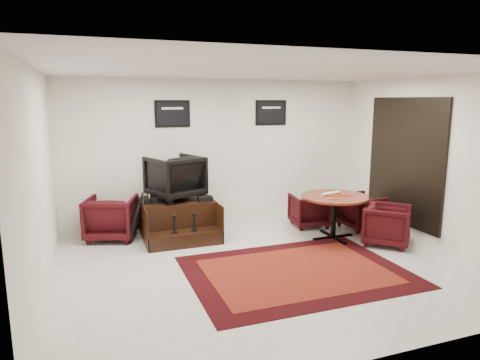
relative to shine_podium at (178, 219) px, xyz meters
name	(u,v)px	position (x,y,z in m)	size (l,w,h in m)	color
ground	(269,264)	(0.99, -1.82, -0.30)	(6.00, 6.00, 0.00)	beige
room_shell	(293,143)	(1.40, -1.70, 1.48)	(6.02, 5.02, 2.81)	white
area_rug	(296,271)	(1.24, -2.21, -0.29)	(3.04, 2.28, 0.01)	black
shine_podium	(178,219)	(0.00, 0.00, 0.00)	(1.27, 1.30, 0.65)	black
shine_chair	(175,175)	(0.00, 0.14, 0.78)	(0.84, 0.79, 0.87)	black
shoes_pair	(151,200)	(-0.47, -0.02, 0.40)	(0.25, 0.28, 0.09)	black
polish_kit	(205,199)	(0.45, -0.23, 0.39)	(0.25, 0.17, 0.09)	black
umbrella_black	(136,217)	(-0.75, -0.14, 0.15)	(0.34, 0.13, 0.90)	black
umbrella_hooked	(136,219)	(-0.73, -0.05, 0.09)	(0.29, 0.11, 0.79)	black
armchair_side	(111,216)	(-1.12, 0.23, 0.12)	(0.81, 0.76, 0.83)	black
meeting_table	(334,201)	(2.55, -1.06, 0.37)	(1.17, 1.17, 0.76)	#421409
table_chair_back	(309,209)	(2.51, -0.27, 0.04)	(0.67, 0.63, 0.69)	black
table_chair_window	(361,209)	(3.38, -0.70, 0.06)	(0.70, 0.66, 0.72)	black
table_chair_corner	(387,223)	(3.22, -1.66, 0.07)	(0.72, 0.68, 0.74)	black
paper_roll	(331,193)	(2.54, -0.97, 0.49)	(0.05, 0.05, 0.42)	silver
table_clutter	(338,196)	(2.59, -1.12, 0.47)	(0.57, 0.32, 0.01)	#D3410B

